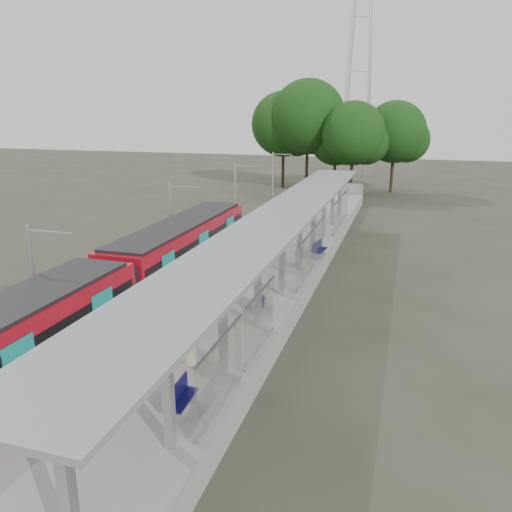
{
  "coord_description": "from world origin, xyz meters",
  "views": [
    {
      "loc": [
        7.47,
        -8.16,
        9.61
      ],
      "look_at": [
        0.19,
        15.69,
        2.3
      ],
      "focal_mm": 35.0,
      "sensor_mm": 36.0,
      "label": 1
    }
  ],
  "objects_px": {
    "bench_far": "(319,249)",
    "info_pillar_far": "(280,256)",
    "bench_mid": "(258,299)",
    "litter_bin": "(299,260)",
    "train": "(112,290)",
    "info_pillar_near": "(189,341)",
    "bench_near": "(181,397)"
  },
  "relations": [
    {
      "from": "info_pillar_near",
      "to": "info_pillar_far",
      "type": "bearing_deg",
      "value": 101.53
    },
    {
      "from": "train",
      "to": "bench_far",
      "type": "bearing_deg",
      "value": 57.72
    },
    {
      "from": "bench_mid",
      "to": "litter_bin",
      "type": "relative_size",
      "value": 1.73
    },
    {
      "from": "train",
      "to": "litter_bin",
      "type": "distance_m",
      "value": 11.05
    },
    {
      "from": "litter_bin",
      "to": "bench_far",
      "type": "bearing_deg",
      "value": 71.53
    },
    {
      "from": "bench_far",
      "to": "info_pillar_near",
      "type": "distance_m",
      "value": 14.62
    },
    {
      "from": "bench_near",
      "to": "bench_mid",
      "type": "xyz_separation_m",
      "value": [
        -0.1,
        8.23,
        -0.01
      ]
    },
    {
      "from": "train",
      "to": "info_pillar_near",
      "type": "relative_size",
      "value": 13.6
    },
    {
      "from": "litter_bin",
      "to": "bench_mid",
      "type": "bearing_deg",
      "value": -93.23
    },
    {
      "from": "train",
      "to": "bench_near",
      "type": "bearing_deg",
      "value": -44.62
    },
    {
      "from": "bench_far",
      "to": "info_pillar_far",
      "type": "xyz_separation_m",
      "value": [
        -1.66,
        -3.04,
        0.24
      ]
    },
    {
      "from": "train",
      "to": "bench_mid",
      "type": "height_order",
      "value": "train"
    },
    {
      "from": "train",
      "to": "info_pillar_far",
      "type": "distance_m",
      "value": 9.87
    },
    {
      "from": "bench_mid",
      "to": "bench_far",
      "type": "distance_m",
      "value": 9.1
    },
    {
      "from": "train",
      "to": "bench_far",
      "type": "height_order",
      "value": "train"
    },
    {
      "from": "train",
      "to": "info_pillar_near",
      "type": "bearing_deg",
      "value": -32.24
    },
    {
      "from": "train",
      "to": "info_pillar_far",
      "type": "xyz_separation_m",
      "value": [
        5.45,
        8.22,
        -0.27
      ]
    },
    {
      "from": "litter_bin",
      "to": "info_pillar_near",
      "type": "bearing_deg",
      "value": -95.87
    },
    {
      "from": "bench_mid",
      "to": "bench_far",
      "type": "xyz_separation_m",
      "value": [
        1.13,
        9.03,
        0.05
      ]
    },
    {
      "from": "bench_mid",
      "to": "info_pillar_far",
      "type": "bearing_deg",
      "value": 80.24
    },
    {
      "from": "bench_near",
      "to": "info_pillar_far",
      "type": "relative_size",
      "value": 0.77
    },
    {
      "from": "info_pillar_far",
      "to": "litter_bin",
      "type": "distance_m",
      "value": 1.26
    },
    {
      "from": "bench_far",
      "to": "info_pillar_far",
      "type": "relative_size",
      "value": 0.86
    },
    {
      "from": "info_pillar_near",
      "to": "info_pillar_far",
      "type": "xyz_separation_m",
      "value": [
        0.35,
        11.44,
        -0.09
      ]
    },
    {
      "from": "bench_mid",
      "to": "info_pillar_near",
      "type": "distance_m",
      "value": 5.53
    },
    {
      "from": "bench_far",
      "to": "info_pillar_far",
      "type": "bearing_deg",
      "value": -110.6
    },
    {
      "from": "bench_near",
      "to": "info_pillar_near",
      "type": "bearing_deg",
      "value": 107.25
    },
    {
      "from": "train",
      "to": "bench_mid",
      "type": "distance_m",
      "value": 6.41
    },
    {
      "from": "info_pillar_near",
      "to": "info_pillar_far",
      "type": "relative_size",
      "value": 1.12
    },
    {
      "from": "bench_near",
      "to": "bench_mid",
      "type": "distance_m",
      "value": 8.23
    },
    {
      "from": "bench_near",
      "to": "info_pillar_far",
      "type": "distance_m",
      "value": 14.23
    },
    {
      "from": "bench_far",
      "to": "litter_bin",
      "type": "distance_m",
      "value": 2.37
    }
  ]
}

